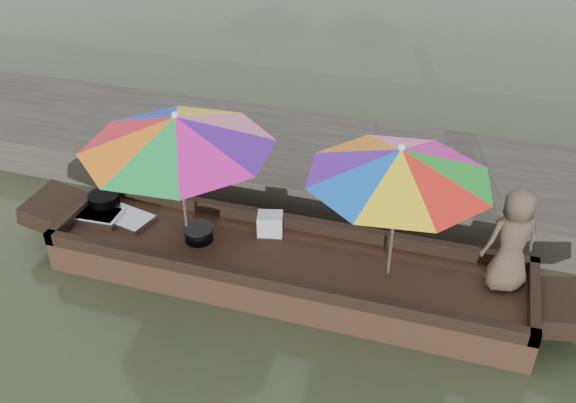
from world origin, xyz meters
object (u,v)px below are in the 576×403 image
(vendor, at_px, (512,240))
(umbrella_stern, at_px, (394,215))
(boat_hull, at_px, (285,269))
(cooking_pot, at_px, (104,202))
(tray_crayfish, at_px, (98,216))
(supply_bag, at_px, (270,224))
(umbrella_bow, at_px, (182,179))
(charcoal_grill, at_px, (199,234))
(tray_scallop, at_px, (128,219))

(vendor, distance_m, umbrella_stern, 1.18)
(boat_hull, xyz_separation_m, cooking_pot, (-2.35, 0.24, 0.27))
(boat_hull, bearing_deg, vendor, 5.56)
(boat_hull, height_order, tray_crayfish, tray_crayfish)
(supply_bag, xyz_separation_m, umbrella_bow, (-0.86, -0.35, 0.65))
(cooking_pot, height_order, umbrella_stern, umbrella_stern)
(boat_hull, xyz_separation_m, vendor, (2.25, 0.22, 0.75))
(tray_crayfish, distance_m, charcoal_grill, 1.29)
(boat_hull, bearing_deg, cooking_pot, 174.10)
(tray_scallop, bearing_deg, charcoal_grill, -5.28)
(tray_crayfish, height_order, tray_scallop, tray_crayfish)
(tray_scallop, height_order, umbrella_bow, umbrella_bow)
(tray_scallop, relative_size, vendor, 0.47)
(boat_hull, distance_m, cooking_pot, 2.38)
(umbrella_bow, bearing_deg, tray_crayfish, 179.23)
(tray_crayfish, relative_size, supply_bag, 1.93)
(boat_hull, height_order, umbrella_bow, umbrella_bow)
(cooking_pot, xyz_separation_m, vendor, (4.61, -0.02, 0.48))
(tray_crayfish, relative_size, umbrella_stern, 0.30)
(boat_hull, distance_m, umbrella_bow, 1.50)
(tray_crayfish, relative_size, vendor, 0.47)
(vendor, bearing_deg, cooking_pot, -27.26)
(umbrella_bow, height_order, umbrella_stern, same)
(umbrella_stern, bearing_deg, boat_hull, 180.00)
(tray_crayfish, xyz_separation_m, umbrella_stern, (3.42, -0.02, 0.73))
(vendor, bearing_deg, boat_hull, -21.41)
(supply_bag, bearing_deg, tray_crayfish, -170.53)
(cooking_pot, relative_size, tray_scallop, 0.69)
(cooking_pot, height_order, umbrella_bow, umbrella_bow)
(umbrella_stern, bearing_deg, tray_scallop, 178.29)
(boat_hull, bearing_deg, tray_crayfish, 179.62)
(umbrella_stern, bearing_deg, umbrella_bow, 180.00)
(cooking_pot, relative_size, tray_crayfish, 0.69)
(charcoal_grill, relative_size, vendor, 0.28)
(umbrella_bow, bearing_deg, charcoal_grill, 1.93)
(charcoal_grill, bearing_deg, boat_hull, -0.26)
(supply_bag, bearing_deg, vendor, -2.97)
(charcoal_grill, distance_m, vendor, 3.32)
(cooking_pot, bearing_deg, vendor, -0.30)
(boat_hull, relative_size, tray_crayfish, 9.63)
(tray_scallop, xyz_separation_m, umbrella_stern, (3.08, -0.09, 0.74))
(cooking_pot, relative_size, supply_bag, 1.32)
(vendor, height_order, umbrella_stern, umbrella_stern)
(supply_bag, relative_size, umbrella_bow, 0.14)
(tray_scallop, height_order, umbrella_stern, umbrella_stern)
(boat_hull, bearing_deg, supply_bag, 129.60)
(boat_hull, height_order, supply_bag, supply_bag)
(umbrella_bow, bearing_deg, cooking_pot, 168.53)
(tray_scallop, bearing_deg, vendor, 1.73)
(tray_crayfish, height_order, umbrella_bow, umbrella_bow)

